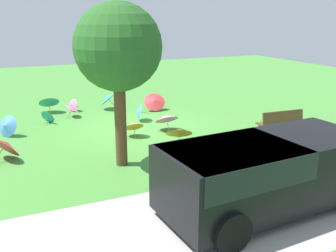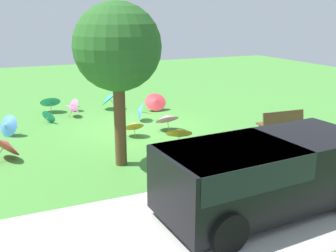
{
  "view_description": "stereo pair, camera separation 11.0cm",
  "coord_description": "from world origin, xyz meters",
  "px_view_note": "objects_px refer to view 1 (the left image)",
  "views": [
    {
      "loc": [
        4.66,
        12.93,
        4.05
      ],
      "look_at": [
        -0.25,
        2.0,
        0.6
      ],
      "focal_mm": 41.84,
      "sensor_mm": 36.0,
      "label": 1
    },
    {
      "loc": [
        4.56,
        12.98,
        4.05
      ],
      "look_at": [
        -0.25,
        2.0,
        0.6
      ],
      "focal_mm": 41.84,
      "sensor_mm": 36.0,
      "label": 2
    }
  ],
  "objects_px": {
    "parasol_blue_0": "(6,126)",
    "parasol_teal_2": "(48,116)",
    "parasol_teal_1": "(107,98)",
    "parasol_blue_1": "(139,112)",
    "van_dark": "(261,170)",
    "parasol_pink_1": "(73,108)",
    "parasol_pink_0": "(166,118)",
    "shade_tree": "(118,48)",
    "parasol_teal_0": "(49,101)",
    "parasol_pink_3": "(72,105)",
    "park_bench": "(280,123)",
    "parasol_red_1": "(155,101)",
    "parasol_orange_1": "(133,125)",
    "parasol_orange_0": "(179,132)",
    "parasol_red_0": "(6,145)"
  },
  "relations": [
    {
      "from": "parasol_blue_0",
      "to": "parasol_teal_2",
      "type": "relative_size",
      "value": 1.36
    },
    {
      "from": "parasol_teal_1",
      "to": "parasol_blue_1",
      "type": "xyz_separation_m",
      "value": [
        -0.57,
        2.4,
        -0.15
      ]
    },
    {
      "from": "van_dark",
      "to": "parasol_pink_1",
      "type": "bearing_deg",
      "value": -77.85
    },
    {
      "from": "parasol_pink_0",
      "to": "parasol_pink_1",
      "type": "distance_m",
      "value": 4.25
    },
    {
      "from": "shade_tree",
      "to": "parasol_teal_0",
      "type": "height_order",
      "value": "shade_tree"
    },
    {
      "from": "parasol_pink_3",
      "to": "parasol_teal_2",
      "type": "height_order",
      "value": "parasol_pink_3"
    },
    {
      "from": "park_bench",
      "to": "parasol_blue_0",
      "type": "xyz_separation_m",
      "value": [
        8.58,
        -3.69,
        -0.08
      ]
    },
    {
      "from": "parasol_pink_0",
      "to": "parasol_red_1",
      "type": "xyz_separation_m",
      "value": [
        -0.75,
        -2.92,
        -0.05
      ]
    },
    {
      "from": "van_dark",
      "to": "parasol_red_1",
      "type": "height_order",
      "value": "van_dark"
    },
    {
      "from": "park_bench",
      "to": "parasol_pink_1",
      "type": "bearing_deg",
      "value": -42.52
    },
    {
      "from": "parasol_teal_1",
      "to": "parasol_blue_1",
      "type": "height_order",
      "value": "parasol_teal_1"
    },
    {
      "from": "parasol_pink_1",
      "to": "parasol_teal_0",
      "type": "bearing_deg",
      "value": -57.22
    },
    {
      "from": "park_bench",
      "to": "parasol_teal_0",
      "type": "relative_size",
      "value": 1.84
    },
    {
      "from": "parasol_orange_1",
      "to": "park_bench",
      "type": "bearing_deg",
      "value": 156.74
    },
    {
      "from": "parasol_teal_0",
      "to": "parasol_pink_3",
      "type": "relative_size",
      "value": 1.37
    },
    {
      "from": "parasol_teal_0",
      "to": "parasol_orange_0",
      "type": "xyz_separation_m",
      "value": [
        -3.17,
        6.12,
        -0.07
      ]
    },
    {
      "from": "van_dark",
      "to": "parasol_orange_0",
      "type": "distance_m",
      "value": 4.68
    },
    {
      "from": "park_bench",
      "to": "parasol_pink_3",
      "type": "height_order",
      "value": "park_bench"
    },
    {
      "from": "shade_tree",
      "to": "parasol_orange_1",
      "type": "relative_size",
      "value": 5.97
    },
    {
      "from": "parasol_pink_0",
      "to": "parasol_pink_3",
      "type": "distance_m",
      "value": 4.97
    },
    {
      "from": "parasol_orange_1",
      "to": "parasol_teal_2",
      "type": "xyz_separation_m",
      "value": [
        2.41,
        -2.92,
        -0.13
      ]
    },
    {
      "from": "parasol_pink_1",
      "to": "parasol_orange_0",
      "type": "bearing_deg",
      "value": 116.04
    },
    {
      "from": "parasol_pink_0",
      "to": "parasol_teal_2",
      "type": "height_order",
      "value": "parasol_pink_0"
    },
    {
      "from": "parasol_pink_1",
      "to": "parasol_blue_1",
      "type": "height_order",
      "value": "parasol_blue_1"
    },
    {
      "from": "parasol_blue_0",
      "to": "parasol_red_0",
      "type": "distance_m",
      "value": 2.33
    },
    {
      "from": "shade_tree",
      "to": "parasol_teal_2",
      "type": "height_order",
      "value": "shade_tree"
    },
    {
      "from": "park_bench",
      "to": "parasol_orange_1",
      "type": "distance_m",
      "value": 5.02
    },
    {
      "from": "parasol_pink_0",
      "to": "parasol_orange_1",
      "type": "xyz_separation_m",
      "value": [
        1.31,
        0.2,
        -0.07
      ]
    },
    {
      "from": "park_bench",
      "to": "parasol_pink_1",
      "type": "height_order",
      "value": "park_bench"
    },
    {
      "from": "parasol_blue_0",
      "to": "parasol_red_0",
      "type": "height_order",
      "value": "parasol_red_0"
    },
    {
      "from": "shade_tree",
      "to": "parasol_blue_0",
      "type": "distance_m",
      "value": 5.66
    },
    {
      "from": "parasol_red_1",
      "to": "parasol_orange_1",
      "type": "bearing_deg",
      "value": 56.51
    },
    {
      "from": "park_bench",
      "to": "van_dark",
      "type": "bearing_deg",
      "value": 46.16
    },
    {
      "from": "parasol_pink_1",
      "to": "parasol_pink_3",
      "type": "xyz_separation_m",
      "value": [
        -0.14,
        -0.97,
        -0.09
      ]
    },
    {
      "from": "parasol_orange_0",
      "to": "parasol_pink_3",
      "type": "height_order",
      "value": "parasol_orange_0"
    },
    {
      "from": "parasol_pink_0",
      "to": "parasol_orange_1",
      "type": "relative_size",
      "value": 1.16
    },
    {
      "from": "parasol_orange_0",
      "to": "parasol_blue_1",
      "type": "relative_size",
      "value": 1.38
    },
    {
      "from": "park_bench",
      "to": "parasol_pink_3",
      "type": "distance_m",
      "value": 8.7
    },
    {
      "from": "shade_tree",
      "to": "parasol_orange_0",
      "type": "relative_size",
      "value": 3.98
    },
    {
      "from": "parasol_red_1",
      "to": "parasol_teal_2",
      "type": "bearing_deg",
      "value": 2.54
    },
    {
      "from": "parasol_pink_0",
      "to": "parasol_teal_2",
      "type": "distance_m",
      "value": 4.62
    },
    {
      "from": "park_bench",
      "to": "parasol_orange_1",
      "type": "bearing_deg",
      "value": -23.26
    },
    {
      "from": "parasol_orange_1",
      "to": "parasol_red_1",
      "type": "bearing_deg",
      "value": -123.49
    },
    {
      "from": "parasol_red_1",
      "to": "parasol_blue_1",
      "type": "distance_m",
      "value": 1.77
    },
    {
      "from": "parasol_pink_0",
      "to": "parasol_blue_1",
      "type": "xyz_separation_m",
      "value": [
        0.46,
        -1.62,
        -0.1
      ]
    },
    {
      "from": "parasol_pink_0",
      "to": "parasol_blue_1",
      "type": "height_order",
      "value": "parasol_pink_0"
    },
    {
      "from": "parasol_orange_0",
      "to": "parasol_teal_2",
      "type": "distance_m",
      "value": 5.55
    },
    {
      "from": "parasol_teal_1",
      "to": "parasol_teal_2",
      "type": "relative_size",
      "value": 1.78
    },
    {
      "from": "van_dark",
      "to": "parasol_orange_0",
      "type": "height_order",
      "value": "van_dark"
    },
    {
      "from": "shade_tree",
      "to": "parasol_teal_0",
      "type": "xyz_separation_m",
      "value": [
        0.97,
        -7.03,
        -2.68
      ]
    }
  ]
}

